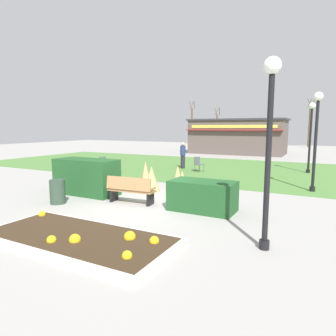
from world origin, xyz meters
TOP-DOWN VIEW (x-y plane):
  - ground_plane at (0.00, 0.00)m, footprint 80.00×80.00m
  - lawn_patch at (0.00, 9.86)m, footprint 36.00×12.00m
  - flower_bed at (0.40, -3.57)m, footprint 4.64×2.09m
  - park_bench at (-0.55, -0.14)m, footprint 1.74×0.66m
  - hedge_left at (-2.94, 0.27)m, footprint 2.58×1.10m
  - hedge_right at (1.98, 0.20)m, footprint 2.05×1.10m
  - ornamental_grass_behind_left at (0.64, 1.54)m, footprint 0.64×0.64m
  - ornamental_grass_behind_right at (-0.89, 1.84)m, footprint 0.72×0.72m
  - ornamental_grass_behind_center at (-1.15, 1.80)m, footprint 0.58×0.58m
  - ornamental_grass_behind_far at (0.50, 1.43)m, footprint 0.63×0.63m
  - lamppost_near at (4.27, -2.00)m, footprint 0.36×0.36m
  - lamppost_mid at (4.97, 5.01)m, footprint 0.36×0.36m
  - lamppost_far at (4.56, 10.51)m, footprint 0.36×0.36m
  - trash_bin at (-2.78, -1.33)m, footprint 0.52×0.52m
  - food_kiosk at (-2.52, 21.52)m, footprint 9.40×4.98m
  - cafe_chair_west at (-1.30, 7.94)m, footprint 0.59×0.59m
  - cafe_chair_east at (-6.52, 5.38)m, footprint 0.55×0.55m
  - person_strolling at (-2.73, 8.83)m, footprint 0.34×0.34m
  - parked_car_west_slot at (-5.92, 30.49)m, footprint 4.22×2.10m
  - tree_left_bg at (-10.06, 37.49)m, footprint 0.91×0.96m
  - tree_right_bg at (3.40, 36.33)m, footprint 0.91×0.96m
  - tree_center_bg at (-13.57, 35.46)m, footprint 0.91×0.96m

SIDE VIEW (x-z plane):
  - ground_plane at x=0.00m, z-range 0.00..0.00m
  - lawn_patch at x=0.00m, z-range 0.00..0.01m
  - flower_bed at x=0.40m, z-range -0.07..0.25m
  - trash_bin at x=-2.78m, z-range 0.00..0.84m
  - hedge_right at x=1.98m, z-range 0.00..0.95m
  - park_bench at x=-0.55m, z-range 0.01..0.96m
  - ornamental_grass_behind_left at x=0.64m, z-range 0.00..1.02m
  - cafe_chair_west at x=-1.30m, z-range 0.08..0.97m
  - cafe_chair_east at x=-6.52m, z-range 0.08..0.97m
  - ornamental_grass_behind_right at x=-0.89m, z-range 0.00..1.07m
  - ornamental_grass_behind_far at x=0.50m, z-range 0.00..1.23m
  - ornamental_grass_behind_center at x=-1.15m, z-range 0.00..1.26m
  - parked_car_west_slot at x=-5.92m, z-range 0.04..1.24m
  - hedge_left at x=-2.94m, z-range 0.00..1.40m
  - person_strolling at x=-2.73m, z-range 0.02..1.71m
  - food_kiosk at x=-2.52m, z-range 0.01..3.50m
  - tree_left_bg at x=-10.06m, z-range -0.36..5.41m
  - lamppost_near at x=4.27m, z-range 0.53..4.56m
  - lamppost_mid at x=4.97m, z-range 0.53..4.56m
  - lamppost_far at x=4.56m, z-range 0.53..4.56m
  - tree_right_bg at x=3.40m, z-range -0.37..6.11m
  - tree_center_bg at x=-13.57m, z-range -0.37..6.41m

